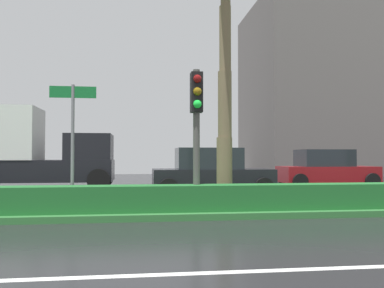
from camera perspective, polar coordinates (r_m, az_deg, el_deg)
name	(u,v)px	position (r m, az deg, el deg)	size (l,w,h in m)	color
ground_plane	(18,209)	(12.53, -22.89, -8.31)	(90.00, 42.00, 0.10)	black
median_strip	(7,209)	(11.56, -24.22, -8.24)	(85.50, 4.00, 0.15)	#2D6B33
traffic_signal_median_right	(197,113)	(9.89, 0.63, 4.31)	(0.28, 0.43, 3.35)	#4C4C47
street_name_sign	(73,129)	(10.33, -16.14, 2.01)	(1.10, 0.08, 3.00)	slate
box_truck_lead	(35,153)	(18.65, -20.91, -1.19)	(6.40, 2.64, 3.46)	black
car_in_traffic_second	(211,173)	(15.02, 2.64, -3.97)	(4.30, 2.02, 1.72)	black
car_in_traffic_third	(326,169)	(19.72, 18.02, -3.34)	(4.30, 2.02, 1.72)	maroon
building_far_right	(354,92)	(37.02, 21.44, 6.75)	(17.17, 10.14, 13.55)	#605B59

